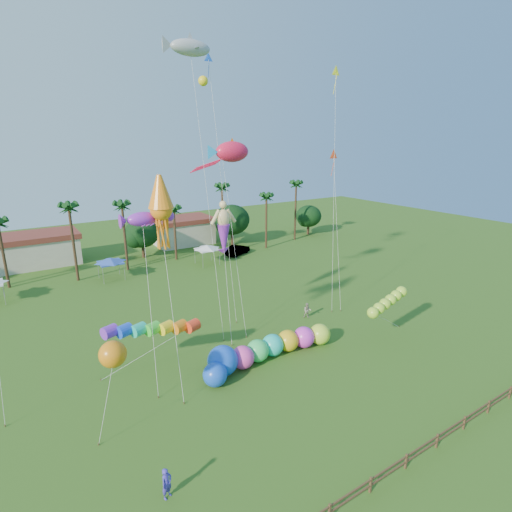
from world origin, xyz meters
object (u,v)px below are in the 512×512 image
spectator_b (307,310)px  blue_ball (215,375)px  car_b (238,250)px  caterpillar_inflatable (268,348)px  spectator_a (167,483)px

spectator_b → blue_ball: (-13.98, -5.58, 0.13)m
spectator_b → car_b: bearing=109.8°
caterpillar_inflatable → blue_ball: 5.74m
car_b → blue_ball: size_ratio=2.62×
car_b → spectator_a: 46.83m
car_b → spectator_a: bearing=118.6°
spectator_b → caterpillar_inflatable: bearing=-117.8°
caterpillar_inflatable → spectator_b: bearing=30.4°
car_b → caterpillar_inflatable: (-14.47, -29.66, 0.22)m
car_b → spectator_a: size_ratio=2.77×
caterpillar_inflatable → car_b: bearing=65.7°
car_b → caterpillar_inflatable: bearing=127.7°
spectator_b → blue_ball: bearing=-124.7°
spectator_a → caterpillar_inflatable: (12.49, 8.64, 0.15)m
car_b → blue_ball: (-20.12, -30.68, 0.13)m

